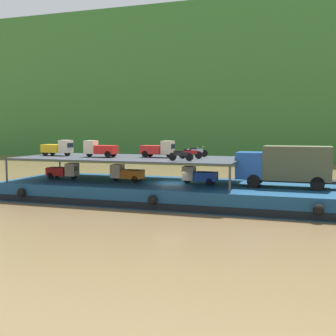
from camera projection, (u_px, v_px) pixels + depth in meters
name	position (u px, v px, depth m)	size (l,w,h in m)	color
ground_plane	(172.00, 201.00, 33.98)	(400.00, 400.00, 0.00)	brown
hillside_far_bank	(259.00, 78.00, 91.99)	(114.80, 39.47, 30.09)	#387533
cargo_barge	(172.00, 192.00, 33.89)	(27.65, 9.33, 1.50)	navy
covered_lorry	(286.00, 165.00, 31.04)	(7.88, 2.38, 3.10)	#1E4C99
cargo_rack	(129.00, 158.00, 34.83)	(18.45, 7.98, 2.00)	#383D47
mini_truck_lower_stern	(63.00, 171.00, 36.63)	(2.79, 1.28, 1.38)	red
mini_truck_lower_aft	(126.00, 173.00, 34.75)	(2.74, 1.21, 1.38)	orange
mini_truck_lower_mid	(199.00, 175.00, 33.06)	(2.77, 1.25, 1.38)	#1E47B7
mini_truck_upper_stern	(58.00, 148.00, 36.83)	(2.79, 1.30, 1.38)	gold
mini_truck_upper_mid	(100.00, 149.00, 34.95)	(2.77, 1.24, 1.38)	red
mini_truck_upper_fore	(158.00, 149.00, 34.62)	(2.78, 1.27, 1.38)	red
motorcycle_upper_port	(181.00, 155.00, 30.90)	(1.90, 0.55, 0.87)	black
motorcycle_upper_centre	(190.00, 153.00, 33.14)	(1.90, 0.55, 0.87)	black
motorcycle_upper_stbd	(196.00, 152.00, 35.44)	(1.90, 0.55, 0.87)	black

